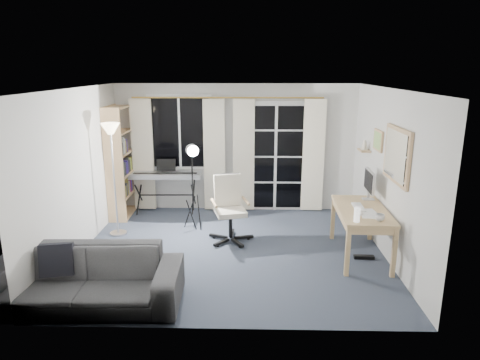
% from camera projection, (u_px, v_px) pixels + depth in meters
% --- Properties ---
extents(floor, '(4.50, 4.00, 0.02)m').
position_uv_depth(floor, '(232.00, 251.00, 6.46)').
color(floor, '#333B4B').
rests_on(floor, ground).
extents(window, '(1.20, 0.08, 1.40)m').
position_uv_depth(window, '(180.00, 132.00, 8.01)').
color(window, white).
rests_on(window, floor).
extents(french_door, '(1.32, 0.09, 2.11)m').
position_uv_depth(french_door, '(275.00, 158.00, 8.09)').
color(french_door, white).
rests_on(french_door, floor).
extents(curtains, '(3.60, 0.07, 2.13)m').
position_uv_depth(curtains, '(228.00, 155.00, 8.00)').
color(curtains, gold).
rests_on(curtains, floor).
extents(bookshelf, '(0.34, 0.95, 2.03)m').
position_uv_depth(bookshelf, '(119.00, 164.00, 7.81)').
color(bookshelf, tan).
rests_on(bookshelf, floor).
extents(torchiere_lamp, '(0.32, 0.32, 1.84)m').
position_uv_depth(torchiere_lamp, '(112.00, 146.00, 6.73)').
color(torchiere_lamp, '#B2B2B7').
rests_on(torchiere_lamp, floor).
extents(keyboard_piano, '(1.33, 0.67, 0.95)m').
position_uv_depth(keyboard_piano, '(166.00, 176.00, 7.95)').
color(keyboard_piano, black).
rests_on(keyboard_piano, floor).
extents(studio_light, '(0.34, 0.34, 1.51)m').
position_uv_depth(studio_light, '(192.00, 160.00, 6.98)').
color(studio_light, black).
rests_on(studio_light, floor).
extents(office_chair, '(0.72, 0.70, 1.04)m').
position_uv_depth(office_chair, '(229.00, 202.00, 6.78)').
color(office_chair, black).
rests_on(office_chair, floor).
extents(desk, '(0.72, 1.38, 0.73)m').
position_uv_depth(desk, '(362.00, 215.00, 6.12)').
color(desk, tan).
rests_on(desk, floor).
extents(monitor, '(0.18, 0.52, 0.45)m').
position_uv_depth(monitor, '(369.00, 182.00, 6.46)').
color(monitor, silver).
rests_on(monitor, desk).
extents(desk_clutter, '(0.44, 0.82, 0.92)m').
position_uv_depth(desk_clutter, '(361.00, 225.00, 5.93)').
color(desk_clutter, white).
rests_on(desk_clutter, desk).
extents(mug, '(0.12, 0.10, 0.12)m').
position_uv_depth(mug, '(380.00, 217.00, 5.60)').
color(mug, silver).
rests_on(mug, desk).
extents(wall_mirror, '(0.04, 0.94, 0.74)m').
position_uv_depth(wall_mirror, '(397.00, 155.00, 5.67)').
color(wall_mirror, tan).
rests_on(wall_mirror, floor).
extents(framed_print, '(0.03, 0.42, 0.32)m').
position_uv_depth(framed_print, '(378.00, 140.00, 6.53)').
color(framed_print, tan).
rests_on(framed_print, floor).
extents(wall_shelf, '(0.16, 0.30, 0.18)m').
position_uv_depth(wall_shelf, '(364.00, 147.00, 7.06)').
color(wall_shelf, tan).
rests_on(wall_shelf, floor).
extents(sofa, '(2.26, 0.73, 0.87)m').
position_uv_depth(sofa, '(82.00, 270.00, 4.89)').
color(sofa, '#2C2B2D').
rests_on(sofa, floor).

